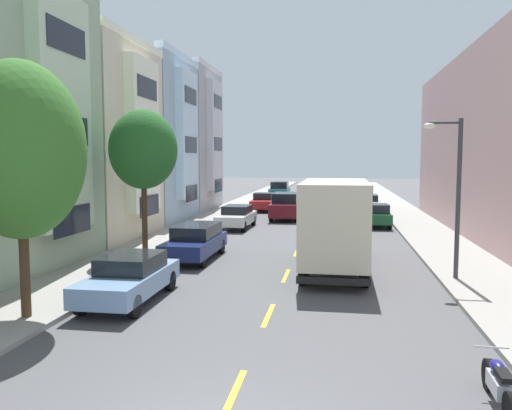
{
  "coord_description": "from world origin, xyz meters",
  "views": [
    {
      "loc": [
        1.87,
        -7.2,
        4.41
      ],
      "look_at": [
        -3.47,
        26.85,
        1.31
      ],
      "focal_mm": 36.49,
      "sensor_mm": 36.0,
      "label": 1
    }
  ],
  "objects": [
    {
      "name": "parked_hatchback_forest",
      "position": [
        4.33,
        26.91,
        0.76
      ],
      "size": [
        1.8,
        4.03,
        1.5
      ],
      "color": "#194C28",
      "rests_on": "ground_plane"
    },
    {
      "name": "street_tree_nearest",
      "position": [
        -6.4,
        5.41,
        4.61
      ],
      "size": [
        3.39,
        3.39,
        6.84
      ],
      "color": "#47331E",
      "rests_on": "sidewalk_left"
    },
    {
      "name": "parked_hatchback_red",
      "position": [
        -4.31,
        35.85,
        0.76
      ],
      "size": [
        1.85,
        4.04,
        1.5
      ],
      "color": "#AD1E1E",
      "rests_on": "ground_plane"
    },
    {
      "name": "parked_sedan_silver",
      "position": [
        4.35,
        36.5,
        0.75
      ],
      "size": [
        1.92,
        4.55,
        1.43
      ],
      "color": "#B2B5BA",
      "rests_on": "ground_plane"
    },
    {
      "name": "lane_centerline_dashes",
      "position": [
        0.0,
        24.5,
        0.0
      ],
      "size": [
        0.14,
        47.2,
        0.01
      ],
      "color": "yellow",
      "rests_on": "ground_plane"
    },
    {
      "name": "delivery_box_truck",
      "position": [
        1.8,
        13.17,
        1.99
      ],
      "size": [
        2.45,
        7.9,
        3.56
      ],
      "color": "beige",
      "rests_on": "ground_plane"
    },
    {
      "name": "townhouse_fourth_powder_blue",
      "position": [
        -13.64,
        27.73,
        5.58
      ],
      "size": [
        10.7,
        8.05,
        11.55
      ],
      "color": "#9EB7CC",
      "rests_on": "ground_plane"
    },
    {
      "name": "parked_pickup_orange",
      "position": [
        4.22,
        52.55,
        0.83
      ],
      "size": [
        2.15,
        5.35,
        1.73
      ],
      "color": "orange",
      "rests_on": "ground_plane"
    },
    {
      "name": "parked_wagon_navy",
      "position": [
        -4.25,
        14.63,
        0.8
      ],
      "size": [
        1.88,
        4.72,
        1.5
      ],
      "color": "navy",
      "rests_on": "ground_plane"
    },
    {
      "name": "street_lamp",
      "position": [
        5.92,
        11.98,
        3.49
      ],
      "size": [
        1.35,
        0.28,
        5.66
      ],
      "color": "#38383D",
      "rests_on": "sidewalk_right"
    },
    {
      "name": "ground_plane",
      "position": [
        0.0,
        30.0,
        0.0
      ],
      "size": [
        160.0,
        160.0,
        0.0
      ],
      "primitive_type": "plane",
      "color": "#4C4C4F"
    },
    {
      "name": "sidewalk_right",
      "position": [
        7.1,
        28.0,
        0.07
      ],
      "size": [
        3.2,
        120.0,
        0.14
      ],
      "primitive_type": "cube",
      "color": "#99968E",
      "rests_on": "ground_plane"
    },
    {
      "name": "sidewalk_left",
      "position": [
        -7.1,
        28.0,
        0.07
      ],
      "size": [
        3.2,
        120.0,
        0.14
      ],
      "primitive_type": "cube",
      "color": "#99968E",
      "rests_on": "ground_plane"
    },
    {
      "name": "parked_suv_champagne",
      "position": [
        4.2,
        42.13,
        0.99
      ],
      "size": [
        1.99,
        4.82,
        1.93
      ],
      "color": "tan",
      "rests_on": "ground_plane"
    },
    {
      "name": "townhouse_third_cream",
      "position": [
        -14.61,
        19.48,
        5.21
      ],
      "size": [
        12.63,
        8.05,
        10.83
      ],
      "color": "beige",
      "rests_on": "ground_plane"
    },
    {
      "name": "parked_suv_teal",
      "position": [
        -4.24,
        48.05,
        0.99
      ],
      "size": [
        2.05,
        4.84,
        1.93
      ],
      "color": "#195B60",
      "rests_on": "ground_plane"
    },
    {
      "name": "parked_sedan_sky",
      "position": [
        -4.42,
        7.75,
        0.75
      ],
      "size": [
        1.83,
        4.51,
        1.43
      ],
      "color": "#7A9EC6",
      "rests_on": "ground_plane"
    },
    {
      "name": "parked_motorcycle",
      "position": [
        4.75,
        2.22,
        0.41
      ],
      "size": [
        0.62,
        2.05,
        0.9
      ],
      "color": "black",
      "rests_on": "ground_plane"
    },
    {
      "name": "moving_burgundy_sedan",
      "position": [
        -1.8,
        30.02,
        0.99
      ],
      "size": [
        1.95,
        4.8,
        1.93
      ],
      "color": "maroon",
      "rests_on": "ground_plane"
    },
    {
      "name": "townhouse_fifth_dove_grey",
      "position": [
        -14.53,
        35.98,
        5.86
      ],
      "size": [
        12.47,
        8.05,
        12.13
      ],
      "color": "#A8A8AD",
      "rests_on": "ground_plane"
    },
    {
      "name": "street_tree_second",
      "position": [
        -6.4,
        14.22,
        4.77
      ],
      "size": [
        2.92,
        2.92,
        6.35
      ],
      "color": "#47331E",
      "rests_on": "sidewalk_left"
    },
    {
      "name": "parked_sedan_white",
      "position": [
        -4.39,
        24.83,
        0.75
      ],
      "size": [
        1.93,
        4.55,
        1.43
      ],
      "color": "silver",
      "rests_on": "ground_plane"
    }
  ]
}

